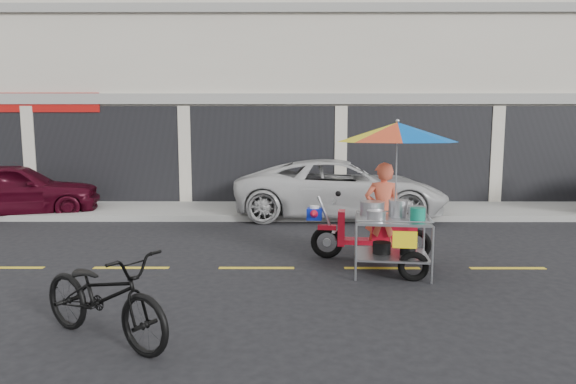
{
  "coord_description": "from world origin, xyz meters",
  "views": [
    {
      "loc": [
        -1.47,
        -7.45,
        2.15
      ],
      "look_at": [
        -1.5,
        0.6,
        1.15
      ],
      "focal_mm": 30.0,
      "sensor_mm": 36.0,
      "label": 1
    }
  ],
  "objects_px": {
    "white_pickup": "(340,188)",
    "food_vendor_rig": "(390,175)",
    "near_bicycle": "(104,296)",
    "maroon_sedan": "(13,189)"
  },
  "relations": [
    {
      "from": "white_pickup",
      "to": "food_vendor_rig",
      "type": "height_order",
      "value": "food_vendor_rig"
    },
    {
      "from": "near_bicycle",
      "to": "food_vendor_rig",
      "type": "relative_size",
      "value": 0.79
    },
    {
      "from": "maroon_sedan",
      "to": "white_pickup",
      "type": "bearing_deg",
      "value": -108.99
    },
    {
      "from": "near_bicycle",
      "to": "food_vendor_rig",
      "type": "xyz_separation_m",
      "value": [
        3.47,
        2.76,
        0.99
      ]
    },
    {
      "from": "near_bicycle",
      "to": "white_pickup",
      "type": "bearing_deg",
      "value": 8.84
    },
    {
      "from": "white_pickup",
      "to": "near_bicycle",
      "type": "relative_size",
      "value": 2.84
    },
    {
      "from": "white_pickup",
      "to": "near_bicycle",
      "type": "bearing_deg",
      "value": 159.97
    },
    {
      "from": "near_bicycle",
      "to": "food_vendor_rig",
      "type": "distance_m",
      "value": 4.54
    },
    {
      "from": "white_pickup",
      "to": "near_bicycle",
      "type": "xyz_separation_m",
      "value": [
        -3.19,
        -7.41,
        -0.25
      ]
    },
    {
      "from": "white_pickup",
      "to": "food_vendor_rig",
      "type": "bearing_deg",
      "value": -173.35
    }
  ]
}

